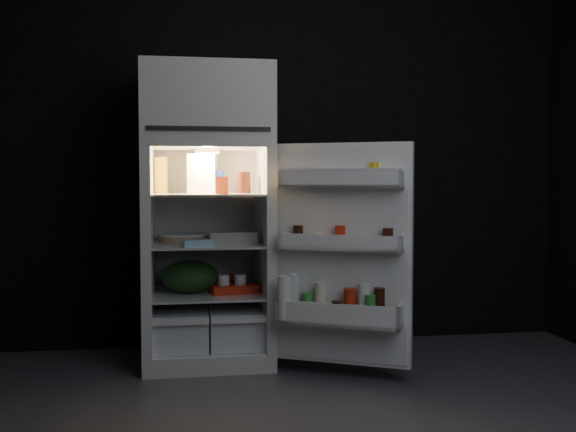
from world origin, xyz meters
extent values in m
cube|color=black|center=(0.00, 1.70, 1.35)|extent=(4.00, 0.00, 2.70)
cube|color=black|center=(0.00, -1.70, 1.35)|extent=(4.00, 0.00, 2.70)
cube|color=white|center=(-0.47, 1.30, 0.05)|extent=(0.76, 0.70, 0.10)
cube|color=white|center=(-0.83, 1.30, 0.70)|extent=(0.05, 0.70, 1.20)
cube|color=white|center=(-0.12, 1.30, 0.70)|extent=(0.05, 0.70, 1.20)
cube|color=white|center=(-0.47, 1.62, 0.70)|extent=(0.66, 0.05, 1.20)
cube|color=white|center=(-0.47, 1.30, 1.33)|extent=(0.76, 0.70, 0.06)
cube|color=white|center=(-0.47, 1.30, 1.57)|extent=(0.76, 0.70, 0.42)
cube|color=black|center=(-0.47, 0.95, 1.39)|extent=(0.68, 0.01, 0.02)
cube|color=white|center=(-0.80, 1.28, 0.70)|extent=(0.01, 0.65, 1.20)
cube|color=white|center=(-0.15, 1.28, 0.70)|extent=(0.01, 0.65, 1.20)
cube|color=white|center=(-0.47, 1.28, 1.30)|extent=(0.66, 0.65, 0.01)
cube|color=white|center=(-0.47, 1.28, 0.10)|extent=(0.66, 0.65, 0.01)
cube|color=white|center=(-0.47, 1.28, 1.02)|extent=(0.65, 0.63, 0.01)
cube|color=white|center=(-0.47, 1.28, 0.72)|extent=(0.65, 0.63, 0.01)
cube|color=white|center=(-0.47, 1.28, 0.42)|extent=(0.65, 0.63, 0.01)
cube|color=white|center=(-0.64, 1.30, 0.22)|extent=(0.32, 0.59, 0.22)
cube|color=white|center=(-0.31, 1.30, 0.22)|extent=(0.32, 0.59, 0.22)
cube|color=white|center=(-0.64, 0.97, 0.31)|extent=(0.32, 0.02, 0.03)
cube|color=white|center=(-0.31, 0.97, 0.31)|extent=(0.32, 0.02, 0.03)
cube|color=#FFE5B2|center=(-0.47, 1.23, 1.28)|extent=(0.14, 0.14, 0.02)
cube|color=white|center=(0.25, 0.79, 0.70)|extent=(0.69, 0.40, 1.22)
cube|color=white|center=(0.24, 0.77, 0.70)|extent=(0.64, 0.35, 1.18)
cube|color=white|center=(0.22, 0.73, 1.07)|extent=(0.64, 0.40, 0.02)
cube|color=white|center=(0.20, 0.70, 1.11)|extent=(0.61, 0.34, 0.10)
cube|color=white|center=(0.51, 0.57, 1.11)|extent=(0.06, 0.09, 0.10)
cube|color=white|center=(-0.07, 0.89, 1.11)|extent=(0.06, 0.09, 0.10)
cube|color=white|center=(0.22, 0.73, 0.73)|extent=(0.65, 0.41, 0.02)
cube|color=white|center=(0.20, 0.69, 0.77)|extent=(0.61, 0.34, 0.09)
cube|color=white|center=(0.51, 0.57, 0.77)|extent=(0.06, 0.10, 0.09)
cube|color=white|center=(-0.07, 0.88, 0.77)|extent=(0.06, 0.10, 0.09)
cube|color=white|center=(0.21, 0.71, 0.33)|extent=(0.67, 0.45, 0.02)
cube|color=white|center=(0.18, 0.66, 0.38)|extent=(0.61, 0.34, 0.13)
cube|color=white|center=(0.50, 0.55, 0.38)|extent=(0.08, 0.13, 0.13)
cube|color=white|center=(-0.08, 0.86, 0.38)|extent=(0.08, 0.13, 0.13)
cube|color=white|center=(0.22, 0.73, 1.16)|extent=(0.62, 0.39, 0.02)
cylinder|color=yellow|center=(0.38, 0.65, 1.14)|extent=(0.08, 0.08, 0.12)
cylinder|color=silver|center=(0.25, 0.71, 1.13)|extent=(0.08, 0.08, 0.09)
cylinder|color=silver|center=(0.06, 0.82, 1.13)|extent=(0.08, 0.08, 0.09)
cylinder|color=black|center=(0.45, 0.60, 0.80)|extent=(0.08, 0.08, 0.11)
cylinder|color=red|center=(0.22, 0.73, 0.80)|extent=(0.08, 0.08, 0.11)
cylinder|color=#F5E6C8|center=(0.11, 0.78, 0.78)|extent=(0.08, 0.08, 0.08)
cylinder|color=black|center=(0.01, 0.84, 0.80)|extent=(0.08, 0.08, 0.11)
cylinder|color=black|center=(0.40, 0.60, 0.44)|extent=(0.08, 0.08, 0.20)
cylinder|color=white|center=(0.33, 0.64, 0.45)|extent=(0.09, 0.09, 0.21)
cylinder|color=red|center=(0.26, 0.68, 0.43)|extent=(0.09, 0.09, 0.18)
cylinder|color=#F5E6C8|center=(0.12, 0.76, 0.44)|extent=(0.09, 0.09, 0.21)
cylinder|color=#338C33|center=(0.05, 0.79, 0.41)|extent=(0.09, 0.09, 0.15)
cylinder|color=silver|center=(-0.02, 0.83, 0.46)|extent=(0.10, 0.10, 0.24)
cylinder|color=#338C33|center=(0.35, 0.59, 0.42)|extent=(0.08, 0.08, 0.16)
cylinder|color=black|center=(0.19, 0.67, 0.40)|extent=(0.08, 0.08, 0.12)
cylinder|color=silver|center=(0.07, 0.74, 0.39)|extent=(0.08, 0.08, 0.11)
cylinder|color=white|center=(-0.08, 0.82, 0.46)|extent=(0.10, 0.10, 0.24)
cylinder|color=white|center=(-0.02, 0.83, 0.58)|extent=(0.05, 0.05, 0.02)
cube|color=white|center=(-0.50, 1.37, 1.15)|extent=(0.19, 0.19, 0.24)
cylinder|color=#1E31A5|center=(-0.42, 1.37, 1.10)|extent=(0.12, 0.12, 0.14)
cylinder|color=black|center=(-0.25, 1.28, 1.09)|extent=(0.11, 0.11, 0.13)
cylinder|color=#B4901C|center=(-0.75, 1.41, 1.14)|extent=(0.09, 0.09, 0.22)
cube|color=#E4511A|center=(-0.39, 1.11, 1.08)|extent=(0.07, 0.06, 0.10)
cube|color=#9C9A8E|center=(-0.32, 1.20, 0.76)|extent=(0.28, 0.12, 0.07)
cylinder|color=#A58357|center=(-0.61, 1.38, 0.75)|extent=(0.39, 0.39, 0.04)
cube|color=#86AECF|center=(-0.54, 1.04, 0.75)|extent=(0.19, 0.14, 0.04)
cube|color=#F5E6C8|center=(-0.27, 1.46, 0.75)|extent=(0.15, 0.13, 0.05)
ellipsoid|color=#193815|center=(-0.58, 1.28, 0.52)|extent=(0.39, 0.35, 0.20)
cube|color=red|center=(-0.32, 1.22, 0.45)|extent=(0.31, 0.20, 0.05)
cylinder|color=red|center=(-0.33, 1.39, 0.47)|extent=(0.07, 0.07, 0.09)
cylinder|color=silver|center=(-0.28, 1.44, 0.47)|extent=(0.08, 0.08, 0.09)
camera|label=1|loc=(-0.65, -2.81, 1.10)|focal=42.00mm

